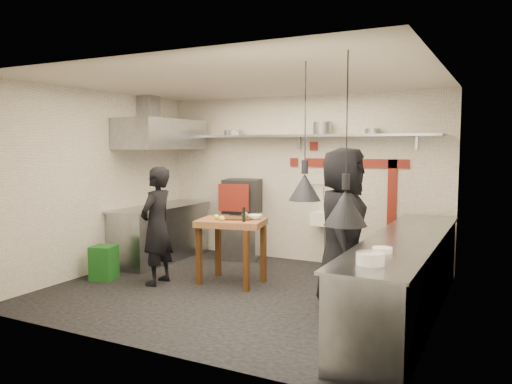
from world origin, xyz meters
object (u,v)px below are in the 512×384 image
at_px(green_bin, 104,263).
at_px(chef_right, 343,228).
at_px(oven_stand, 242,236).
at_px(combi_oven, 243,196).
at_px(prep_table, 231,251).
at_px(chef_left, 157,226).

bearing_deg(green_bin, chef_right, 6.20).
xyz_separation_m(oven_stand, combi_oven, (-0.01, 0.07, 0.69)).
relative_size(oven_stand, chef_right, 0.41).
height_order(oven_stand, prep_table, prep_table).
distance_m(combi_oven, prep_table, 1.73).
xyz_separation_m(chef_left, chef_right, (2.65, 0.20, 0.14)).
bearing_deg(prep_table, oven_stand, 100.92).
xyz_separation_m(oven_stand, prep_table, (0.61, -1.42, 0.06)).
bearing_deg(chef_right, chef_left, 83.54).
xyz_separation_m(prep_table, chef_right, (1.72, -0.31, 0.51)).
distance_m(oven_stand, green_bin, 2.40).
relative_size(prep_table, chef_right, 0.47).
relative_size(combi_oven, chef_right, 0.31).
bearing_deg(oven_stand, prep_table, -81.14).
relative_size(combi_oven, green_bin, 1.22).
relative_size(oven_stand, prep_table, 0.87).
bearing_deg(chef_left, chef_right, 90.24).
height_order(green_bin, chef_left, chef_left).
xyz_separation_m(green_bin, prep_table, (1.76, 0.69, 0.21)).
bearing_deg(chef_right, prep_table, 69.15).
bearing_deg(green_bin, combi_oven, 62.36).
height_order(oven_stand, chef_left, chef_left).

